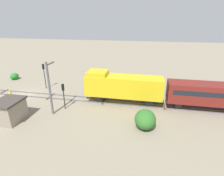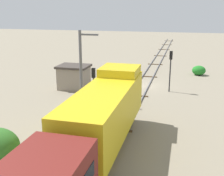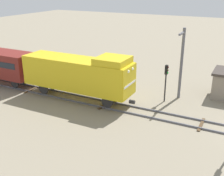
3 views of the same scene
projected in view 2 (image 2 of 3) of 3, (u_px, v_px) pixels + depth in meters
The scene contains 9 objects.
ground_plane at pixel (143, 85), 33.90m from camera, with size 161.35×161.35×0.00m, color gray.
railway_track at pixel (143, 85), 33.88m from camera, with size 2.40×107.57×0.16m.
locomotive at pixel (107, 108), 18.02m from camera, with size 2.90×11.60×4.60m.
traffic_signal_near at pixel (171, 64), 30.51m from camera, with size 0.32×0.34×4.54m.
traffic_signal_mid at pixel (94, 80), 25.99m from camera, with size 0.32×0.34×3.69m.
worker_near_track at pixel (125, 75), 34.88m from camera, with size 0.38×0.38×1.70m.
catenary_mast at pixel (81, 65), 26.95m from camera, with size 1.94×0.28×7.02m.
relay_hut at pixel (74, 77), 32.16m from camera, with size 3.50×2.90×2.74m.
bush_near at pixel (199, 70), 38.90m from camera, with size 1.83×1.50×1.33m, color #227B26.
Camera 2 is at (-4.62, 32.59, 8.95)m, focal length 45.00 mm.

